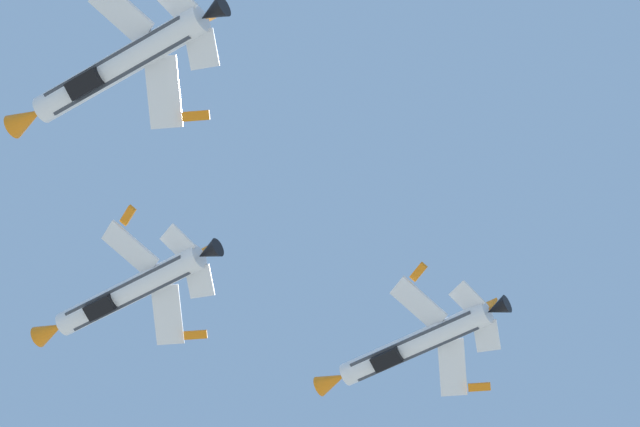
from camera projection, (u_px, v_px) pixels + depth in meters
fighter_jet_lead at (127, 293)px, 101.18m from camera, size 15.89×9.25×5.43m
fighter_jet_left_wing at (116, 68)px, 85.89m from camera, size 15.89×9.03×5.61m
fighter_jet_right_wing at (412, 346)px, 105.80m from camera, size 15.89×9.09×5.51m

